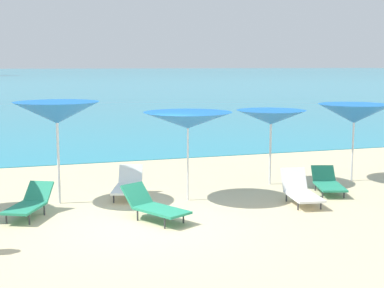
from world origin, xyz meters
The scene contains 11 objects.
ground_plane centered at (0.00, 10.00, -0.15)m, with size 50.00×100.00×0.30m, color beige.
ocean_water centered at (0.00, 227.44, 0.01)m, with size 650.00×440.00×0.02m, color teal.
umbrella_4 centered at (-1.48, 2.33, 2.14)m, with size 2.11×2.11×2.39m.
umbrella_5 centered at (1.48, 1.68, 1.94)m, with size 2.29×2.29×2.13m.
umbrella_6 centered at (4.16, 2.70, 1.83)m, with size 1.99×1.99×2.03m.
umbrella_7 centered at (6.55, 2.40, 1.89)m, with size 2.07×2.07×2.16m.
lounge_chair_2 centered at (-2.20, 1.33, 0.31)m, with size 1.18×1.59×0.64m.
lounge_chair_3 centered at (0.17, 2.41, 0.32)m, with size 1.05×1.53×0.73m.
lounge_chair_5 centered at (3.90, 0.56, 0.30)m, with size 0.84×1.53×0.75m.
lounge_chair_7 centered at (0.27, 0.25, 0.32)m, with size 1.28×1.68×0.69m.
lounge_chair_9 centered at (5.12, 1.33, 0.26)m, with size 1.03×1.59×0.59m.
Camera 1 is at (-2.50, -10.74, 3.24)m, focal length 51.93 mm.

